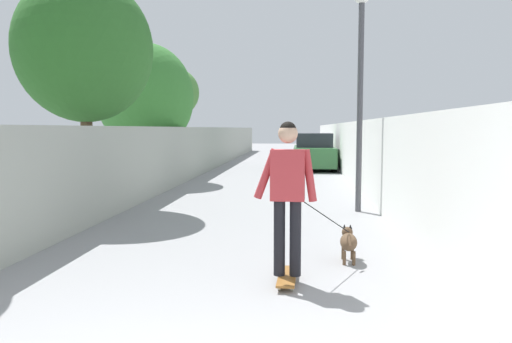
{
  "coord_description": "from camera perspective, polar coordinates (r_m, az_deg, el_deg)",
  "views": [
    {
      "loc": [
        -2.63,
        -1.0,
        1.75
      ],
      "look_at": [
        5.83,
        -0.26,
        1.0
      ],
      "focal_mm": 34.53,
      "sensor_mm": 36.0,
      "label": 1
    }
  ],
  "objects": [
    {
      "name": "tree_left_near",
      "position": [
        16.42,
        -12.67,
        8.36
      ],
      "size": [
        3.09,
        3.09,
        4.48
      ],
      "color": "brown",
      "rests_on": "ground"
    },
    {
      "name": "tree_left_far",
      "position": [
        11.21,
        -19.28,
        13.17
      ],
      "size": [
        2.85,
        2.85,
        4.93
      ],
      "color": "brown",
      "rests_on": "ground"
    },
    {
      "name": "lamp_post",
      "position": [
        10.57,
        12.04,
        12.49
      ],
      "size": [
        0.36,
        0.36,
        4.63
      ],
      "color": "#4C4C51",
      "rests_on": "ground"
    },
    {
      "name": "car_near",
      "position": [
        21.4,
        6.72,
        2.23
      ],
      "size": [
        4.35,
        1.8,
        1.54
      ],
      "color": "#336B38",
      "rests_on": "ground"
    },
    {
      "name": "wall_left",
      "position": [
        15.14,
        -9.61,
        1.73
      ],
      "size": [
        48.0,
        0.3,
        1.79
      ],
      "primitive_type": "cube",
      "color": "#999E93",
      "rests_on": "ground"
    },
    {
      "name": "fence_right",
      "position": [
        14.76,
        11.99,
        1.93
      ],
      "size": [
        48.0,
        0.3,
        1.96
      ],
      "primitive_type": "cube",
      "color": "white",
      "rests_on": "ground"
    },
    {
      "name": "dog",
      "position": [
        6.62,
        10.63,
        -7.92
      ],
      "size": [
        1.28,
        0.9,
        1.06
      ],
      "color": "brown",
      "rests_on": "ground"
    },
    {
      "name": "ground_plane",
      "position": [
        16.75,
        1.51,
        -0.96
      ],
      "size": [
        80.0,
        80.0,
        0.0
      ],
      "primitive_type": "plane",
      "color": "gray"
    },
    {
      "name": "tree_left_mid",
      "position": [
        22.36,
        -9.22,
        8.91
      ],
      "size": [
        2.02,
        2.02,
        4.38
      ],
      "color": "#473523",
      "rests_on": "ground"
    },
    {
      "name": "skateboard",
      "position": [
        5.72,
        3.63,
        -12.06
      ],
      "size": [
        0.81,
        0.23,
        0.08
      ],
      "color": "brown",
      "rests_on": "ground"
    },
    {
      "name": "person_skateboarder",
      "position": [
        5.51,
        3.69,
        -1.67
      ],
      "size": [
        0.23,
        0.71,
        1.74
      ],
      "color": "black",
      "rests_on": "skateboard"
    }
  ]
}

